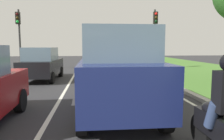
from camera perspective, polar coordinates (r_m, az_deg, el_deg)
name	(u,v)px	position (r m, az deg, el deg)	size (l,w,h in m)	color
ground_plane	(84,80)	(11.62, -7.58, -2.71)	(60.00, 60.00, 0.00)	#2D2D30
lane_line_center	(71,80)	(11.66, -11.02, -2.73)	(0.12, 32.00, 0.01)	silver
lane_line_right_edge	(148,79)	(12.05, 9.81, -2.41)	(0.12, 32.00, 0.01)	silver
curb_right	(157,78)	(12.19, 12.08, -2.09)	(0.24, 48.00, 0.12)	#9E9B93
car_suv_ahead	(116,71)	(5.78, 1.17, -0.17)	(2.00, 4.52, 2.28)	navy
car_hatchback_far	(42,64)	(12.06, -18.47, 1.57)	(1.84, 3.76, 1.78)	black
traffic_light_near_right	(155,29)	(16.74, 11.59, 10.88)	(0.32, 0.50, 4.65)	#2D2D2D
traffic_light_overhead_left	(19,29)	(17.81, -24.01, 10.12)	(0.32, 0.50, 4.65)	#2D2D2D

